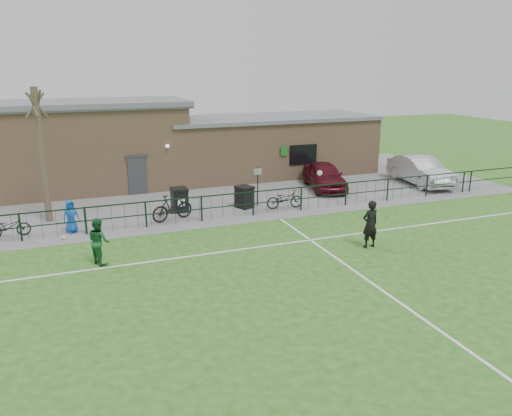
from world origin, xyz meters
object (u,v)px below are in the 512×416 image
object	(u,v)px
wheelie_bin_left	(180,200)
bicycle_c	(9,227)
car_maroon	(324,176)
ball_ground	(64,237)
bicycle_e	(285,199)
sign_post	(258,186)
wheelie_bin_right	(244,198)
bare_tree	(42,156)
bicycle_d	(172,207)
outfield_player	(99,241)
spectator_child	(71,216)
car_silver	(420,170)

from	to	relation	value
wheelie_bin_left	bicycle_c	xyz separation A→B (m)	(-7.42, -1.20, -0.10)
car_maroon	ball_ground	world-z (taller)	car_maroon
bicycle_c	bicycle_e	distance (m)	12.38
sign_post	wheelie_bin_right	bearing A→B (deg)	-172.11
wheelie_bin_right	bicycle_e	size ratio (longest dim) A/B	0.55
bare_tree	wheelie_bin_right	size ratio (longest dim) A/B	5.93
bare_tree	car_maroon	world-z (taller)	bare_tree
sign_post	bicycle_d	world-z (taller)	sign_post
sign_post	bicycle_c	size ratio (longest dim) A/B	1.20
bare_tree	outfield_player	bearing A→B (deg)	-73.29
bicycle_e	bare_tree	bearing A→B (deg)	85.87
bicycle_c	spectator_child	bearing A→B (deg)	-99.90
car_silver	spectator_child	bearing A→B (deg)	-168.22
wheelie_bin_left	sign_post	world-z (taller)	sign_post
wheelie_bin_left	ball_ground	distance (m)	5.83
sign_post	bicycle_e	xyz separation A→B (m)	(1.07, -0.94, -0.52)
bicycle_d	spectator_child	xyz separation A→B (m)	(-4.36, -0.14, 0.09)
bicycle_e	ball_ground	distance (m)	10.35
bare_tree	car_maroon	bearing A→B (deg)	3.78
sign_post	bicycle_c	bearing A→B (deg)	-176.15
car_maroon	bare_tree	bearing A→B (deg)	-163.73
car_maroon	ball_ground	bearing A→B (deg)	-152.27
wheelie_bin_left	outfield_player	bearing A→B (deg)	-128.14
sign_post	outfield_player	world-z (taller)	sign_post
wheelie_bin_left	car_silver	world-z (taller)	car_silver
wheelie_bin_left	bicycle_c	bearing A→B (deg)	-171.84
wheelie_bin_right	bicycle_c	size ratio (longest dim) A/B	0.61
car_silver	bicycle_c	world-z (taller)	car_silver
car_silver	spectator_child	xyz separation A→B (m)	(-19.60, -2.03, -0.12)
bare_tree	ball_ground	size ratio (longest dim) A/B	30.73
wheelie_bin_left	bicycle_d	world-z (taller)	bicycle_d
sign_post	car_maroon	bearing A→B (deg)	22.03
wheelie_bin_right	outfield_player	world-z (taller)	outfield_player
car_silver	bicycle_d	distance (m)	15.37
wheelie_bin_left	car_silver	xyz separation A→B (m)	(14.62, 0.55, 0.28)
wheelie_bin_left	ball_ground	world-z (taller)	wheelie_bin_left
sign_post	car_silver	distance (m)	10.78
car_maroon	outfield_player	world-z (taller)	outfield_player
wheelie_bin_left	sign_post	xyz separation A→B (m)	(3.89, -0.44, 0.46)
car_silver	bicycle_c	bearing A→B (deg)	-169.60
wheelie_bin_left	bicycle_c	distance (m)	7.51
bicycle_d	outfield_player	world-z (taller)	outfield_player
spectator_child	ball_ground	distance (m)	1.10
car_maroon	bicycle_c	xyz separation A→B (m)	(-16.15, -2.72, -0.32)
bicycle_c	bicycle_d	bearing A→B (deg)	-94.48
car_maroon	outfield_player	xyz separation A→B (m)	(-12.85, -6.96, 0.07)
bare_tree	spectator_child	bearing A→B (deg)	-65.43
sign_post	bicycle_c	distance (m)	11.35
wheelie_bin_right	sign_post	size ratio (longest dim) A/B	0.51
car_silver	bicycle_c	size ratio (longest dim) A/B	3.00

